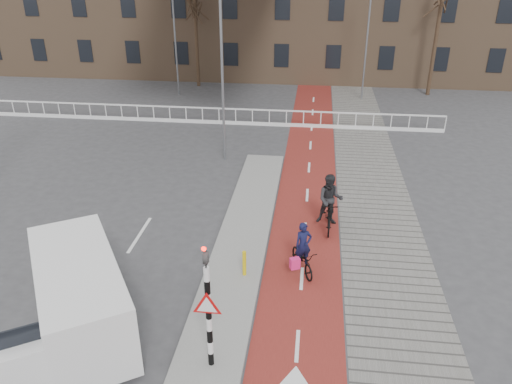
# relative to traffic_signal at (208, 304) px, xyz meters

# --- Properties ---
(ground) EXTENTS (120.00, 120.00, 0.00)m
(ground) POSITION_rel_traffic_signal_xyz_m (0.60, 2.02, -1.99)
(ground) COLOR #38383A
(ground) RESTS_ON ground
(bike_lane) EXTENTS (2.50, 60.00, 0.01)m
(bike_lane) POSITION_rel_traffic_signal_xyz_m (2.10, 12.02, -1.98)
(bike_lane) COLOR maroon
(bike_lane) RESTS_ON ground
(sidewalk) EXTENTS (3.00, 60.00, 0.01)m
(sidewalk) POSITION_rel_traffic_signal_xyz_m (4.90, 12.02, -1.98)
(sidewalk) COLOR slate
(sidewalk) RESTS_ON ground
(curb_island) EXTENTS (1.80, 16.00, 0.12)m
(curb_island) POSITION_rel_traffic_signal_xyz_m (-0.10, 6.02, -1.93)
(curb_island) COLOR gray
(curb_island) RESTS_ON ground
(traffic_signal) EXTENTS (0.80, 0.80, 3.68)m
(traffic_signal) POSITION_rel_traffic_signal_xyz_m (0.00, 0.00, 0.00)
(traffic_signal) COLOR black
(traffic_signal) RESTS_ON curb_island
(bollard) EXTENTS (0.12, 0.12, 0.86)m
(bollard) POSITION_rel_traffic_signal_xyz_m (0.29, 3.86, -1.44)
(bollard) COLOR gold
(bollard) RESTS_ON curb_island
(cyclist_near) EXTENTS (1.20, 1.74, 1.74)m
(cyclist_near) POSITION_rel_traffic_signal_xyz_m (2.09, 4.44, -1.40)
(cyclist_near) COLOR black
(cyclist_near) RESTS_ON bike_lane
(cyclist_far) EXTENTS (0.94, 2.05, 2.17)m
(cyclist_far) POSITION_rel_traffic_signal_xyz_m (2.95, 7.31, -1.09)
(cyclist_far) COLOR black
(cyclist_far) RESTS_ON bike_lane
(van) EXTENTS (4.35, 5.27, 2.14)m
(van) POSITION_rel_traffic_signal_xyz_m (-3.70, 0.99, -0.86)
(van) COLOR silver
(van) RESTS_ON ground
(railing) EXTENTS (28.00, 0.10, 0.99)m
(railing) POSITION_rel_traffic_signal_xyz_m (-4.40, 19.02, -1.68)
(railing) COLOR silver
(railing) RESTS_ON ground
(tree_mid) EXTENTS (0.26, 0.26, 6.81)m
(tree_mid) POSITION_rel_traffic_signal_xyz_m (-6.68, 27.91, 1.41)
(tree_mid) COLOR black
(tree_mid) RESTS_ON ground
(tree_right) EXTENTS (0.27, 0.27, 7.67)m
(tree_right) POSITION_rel_traffic_signal_xyz_m (10.19, 27.35, 1.84)
(tree_right) COLOR black
(tree_right) RESTS_ON ground
(streetlight_near) EXTENTS (0.12, 0.12, 8.78)m
(streetlight_near) POSITION_rel_traffic_signal_xyz_m (-2.10, 13.60, 2.40)
(streetlight_near) COLOR slate
(streetlight_near) RESTS_ON ground
(streetlight_left) EXTENTS (0.12, 0.12, 8.64)m
(streetlight_left) POSITION_rel_traffic_signal_xyz_m (-7.53, 25.29, 2.33)
(streetlight_left) COLOR slate
(streetlight_left) RESTS_ON ground
(streetlight_right) EXTENTS (0.12, 0.12, 8.21)m
(streetlight_right) POSITION_rel_traffic_signal_xyz_m (5.41, 25.69, 2.11)
(streetlight_right) COLOR slate
(streetlight_right) RESTS_ON ground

